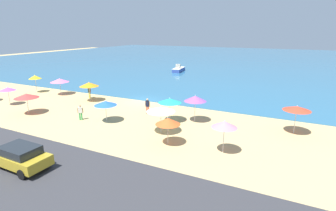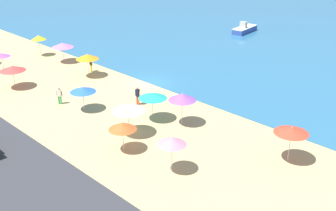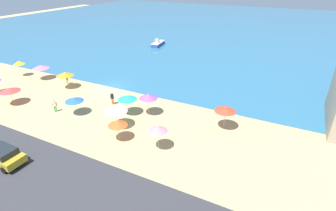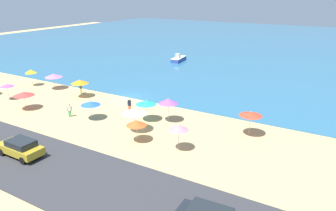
{
  "view_description": "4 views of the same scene",
  "coord_description": "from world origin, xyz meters",
  "px_view_note": "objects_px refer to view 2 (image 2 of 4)",
  "views": [
    {
      "loc": [
        17.0,
        -27.33,
        8.62
      ],
      "look_at": [
        5.37,
        -3.79,
        1.05
      ],
      "focal_mm": 28.0,
      "sensor_mm": 36.0,
      "label": 1
    },
    {
      "loc": [
        28.9,
        -26.3,
        14.48
      ],
      "look_at": [
        8.28,
        -5.68,
        1.89
      ],
      "focal_mm": 45.0,
      "sensor_mm": 36.0,
      "label": 2
    },
    {
      "loc": [
        22.91,
        -27.74,
        15.1
      ],
      "look_at": [
        10.4,
        -2.98,
        0.87
      ],
      "focal_mm": 28.0,
      "sensor_mm": 36.0,
      "label": 3
    },
    {
      "loc": [
        25.61,
        -33.29,
        13.69
      ],
      "look_at": [
        7.38,
        -2.46,
        1.0
      ],
      "focal_mm": 35.0,
      "sensor_mm": 36.0,
      "label": 4
    }
  ],
  "objects_px": {
    "beach_umbrella_0": "(128,108)",
    "beach_umbrella_2": "(62,45)",
    "beach_umbrella_7": "(83,90)",
    "beach_umbrella_5": "(12,68)",
    "beach_umbrella_11": "(87,57)",
    "beach_umbrella_1": "(172,141)",
    "beach_umbrella_9": "(39,38)",
    "beach_umbrella_10": "(292,130)",
    "beach_umbrella_6": "(182,97)",
    "beach_umbrella_12": "(2,55)",
    "skiff_nearshore": "(245,29)",
    "bather_0": "(138,95)",
    "bather_1": "(91,63)",
    "bather_2": "(59,95)",
    "beach_umbrella_8": "(153,96)",
    "beach_umbrella_3": "(123,126)"
  },
  "relations": [
    {
      "from": "beach_umbrella_0",
      "to": "beach_umbrella_2",
      "type": "height_order",
      "value": "beach_umbrella_0"
    },
    {
      "from": "beach_umbrella_0",
      "to": "beach_umbrella_7",
      "type": "distance_m",
      "value": 6.15
    },
    {
      "from": "beach_umbrella_5",
      "to": "beach_umbrella_11",
      "type": "height_order",
      "value": "beach_umbrella_11"
    },
    {
      "from": "beach_umbrella_1",
      "to": "beach_umbrella_2",
      "type": "relative_size",
      "value": 1.02
    },
    {
      "from": "beach_umbrella_5",
      "to": "beach_umbrella_9",
      "type": "bearing_deg",
      "value": 137.86
    },
    {
      "from": "beach_umbrella_10",
      "to": "beach_umbrella_7",
      "type": "bearing_deg",
      "value": -163.96
    },
    {
      "from": "beach_umbrella_9",
      "to": "beach_umbrella_11",
      "type": "relative_size",
      "value": 1.03
    },
    {
      "from": "beach_umbrella_1",
      "to": "beach_umbrella_10",
      "type": "distance_m",
      "value": 7.83
    },
    {
      "from": "beach_umbrella_2",
      "to": "beach_umbrella_6",
      "type": "xyz_separation_m",
      "value": [
        20.68,
        -2.34,
        0.35
      ]
    },
    {
      "from": "beach_umbrella_1",
      "to": "beach_umbrella_12",
      "type": "distance_m",
      "value": 26.3
    },
    {
      "from": "beach_umbrella_1",
      "to": "beach_umbrella_9",
      "type": "xyz_separation_m",
      "value": [
        -29.12,
        7.21,
        0.01
      ]
    },
    {
      "from": "beach_umbrella_2",
      "to": "beach_umbrella_5",
      "type": "bearing_deg",
      "value": -64.07
    },
    {
      "from": "skiff_nearshore",
      "to": "beach_umbrella_7",
      "type": "bearing_deg",
      "value": -78.25
    },
    {
      "from": "bather_0",
      "to": "bather_1",
      "type": "xyz_separation_m",
      "value": [
        -10.23,
        2.37,
        -0.0
      ]
    },
    {
      "from": "beach_umbrella_2",
      "to": "beach_umbrella_12",
      "type": "height_order",
      "value": "beach_umbrella_2"
    },
    {
      "from": "beach_umbrella_0",
      "to": "beach_umbrella_5",
      "type": "distance_m",
      "value": 15.36
    },
    {
      "from": "beach_umbrella_9",
      "to": "beach_umbrella_12",
      "type": "xyz_separation_m",
      "value": [
        2.85,
        -5.9,
        -0.28
      ]
    },
    {
      "from": "beach_umbrella_12",
      "to": "beach_umbrella_9",
      "type": "bearing_deg",
      "value": 115.8
    },
    {
      "from": "beach_umbrella_5",
      "to": "beach_umbrella_10",
      "type": "relative_size",
      "value": 0.97
    },
    {
      "from": "beach_umbrella_0",
      "to": "bather_2",
      "type": "xyz_separation_m",
      "value": [
        -8.76,
        -0.51,
        -1.27
      ]
    },
    {
      "from": "beach_umbrella_8",
      "to": "beach_umbrella_11",
      "type": "relative_size",
      "value": 0.98
    },
    {
      "from": "beach_umbrella_11",
      "to": "beach_umbrella_2",
      "type": "bearing_deg",
      "value": 171.61
    },
    {
      "from": "bather_1",
      "to": "bather_0",
      "type": "bearing_deg",
      "value": -13.02
    },
    {
      "from": "beach_umbrella_9",
      "to": "beach_umbrella_11",
      "type": "bearing_deg",
      "value": -1.75
    },
    {
      "from": "beach_umbrella_12",
      "to": "bather_0",
      "type": "relative_size",
      "value": 1.3
    },
    {
      "from": "bather_0",
      "to": "beach_umbrella_2",
      "type": "bearing_deg",
      "value": 171.87
    },
    {
      "from": "beach_umbrella_6",
      "to": "beach_umbrella_0",
      "type": "bearing_deg",
      "value": -111.39
    },
    {
      "from": "beach_umbrella_5",
      "to": "beach_umbrella_6",
      "type": "relative_size",
      "value": 0.92
    },
    {
      "from": "beach_umbrella_11",
      "to": "skiff_nearshore",
      "type": "xyz_separation_m",
      "value": [
        0.09,
        27.25,
        -1.64
      ]
    },
    {
      "from": "beach_umbrella_11",
      "to": "beach_umbrella_8",
      "type": "bearing_deg",
      "value": -11.37
    },
    {
      "from": "beach_umbrella_12",
      "to": "beach_umbrella_5",
      "type": "bearing_deg",
      "value": -14.37
    },
    {
      "from": "bather_0",
      "to": "beach_umbrella_11",
      "type": "bearing_deg",
      "value": 172.04
    },
    {
      "from": "beach_umbrella_9",
      "to": "bather_0",
      "type": "bearing_deg",
      "value": -4.69
    },
    {
      "from": "beach_umbrella_2",
      "to": "beach_umbrella_3",
      "type": "distance_m",
      "value": 22.27
    },
    {
      "from": "beach_umbrella_10",
      "to": "bather_2",
      "type": "height_order",
      "value": "beach_umbrella_10"
    },
    {
      "from": "beach_umbrella_5",
      "to": "beach_umbrella_8",
      "type": "bearing_deg",
      "value": 16.73
    },
    {
      "from": "beach_umbrella_10",
      "to": "bather_1",
      "type": "distance_m",
      "value": 24.52
    },
    {
      "from": "beach_umbrella_2",
      "to": "beach_umbrella_7",
      "type": "bearing_deg",
      "value": -25.42
    },
    {
      "from": "beach_umbrella_9",
      "to": "beach_umbrella_11",
      "type": "xyz_separation_m",
      "value": [
        10.28,
        -0.31,
        -0.08
      ]
    },
    {
      "from": "beach_umbrella_7",
      "to": "skiff_nearshore",
      "type": "relative_size",
      "value": 0.4
    },
    {
      "from": "beach_umbrella_5",
      "to": "bather_1",
      "type": "height_order",
      "value": "beach_umbrella_5"
    },
    {
      "from": "beach_umbrella_1",
      "to": "beach_umbrella_7",
      "type": "relative_size",
      "value": 1.15
    },
    {
      "from": "bather_2",
      "to": "beach_umbrella_9",
      "type": "bearing_deg",
      "value": 156.51
    },
    {
      "from": "beach_umbrella_0",
      "to": "beach_umbrella_7",
      "type": "bearing_deg",
      "value": 177.85
    },
    {
      "from": "beach_umbrella_1",
      "to": "beach_umbrella_12",
      "type": "bearing_deg",
      "value": 177.17
    },
    {
      "from": "beach_umbrella_10",
      "to": "bather_2",
      "type": "xyz_separation_m",
      "value": [
        -19.13,
        -5.49,
        -1.39
      ]
    },
    {
      "from": "beach_umbrella_8",
      "to": "beach_umbrella_10",
      "type": "bearing_deg",
      "value": 10.22
    },
    {
      "from": "beach_umbrella_11",
      "to": "bather_2",
      "type": "distance_m",
      "value": 7.44
    },
    {
      "from": "bather_2",
      "to": "beach_umbrella_6",
      "type": "bearing_deg",
      "value": 23.77
    },
    {
      "from": "beach_umbrella_1",
      "to": "beach_umbrella_9",
      "type": "bearing_deg",
      "value": 166.1
    }
  ]
}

